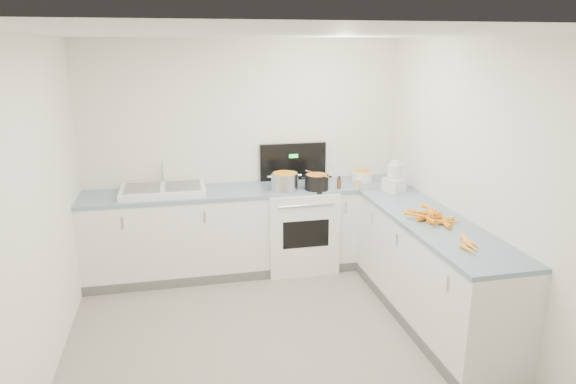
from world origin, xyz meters
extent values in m
cube|color=white|center=(0.00, 1.70, 0.45)|extent=(3.50, 0.60, 0.90)
cube|color=#7593A6|center=(0.00, 1.70, 0.92)|extent=(3.50, 0.62, 0.04)
cube|color=white|center=(1.45, 0.30, 0.45)|extent=(0.60, 2.20, 0.90)
cube|color=#7593A6|center=(1.45, 0.30, 0.92)|extent=(0.62, 2.20, 0.04)
cube|color=white|center=(0.55, 1.68, 0.45)|extent=(0.76, 0.65, 0.90)
cube|color=black|center=(0.55, 1.98, 1.15)|extent=(0.76, 0.05, 0.42)
cube|color=white|center=(-0.90, 1.70, 0.97)|extent=(0.86, 0.52, 0.07)
cube|color=slate|center=(-1.10, 1.70, 1.01)|extent=(0.36, 0.42, 0.01)
cube|color=slate|center=(-0.70, 1.70, 1.01)|extent=(0.36, 0.42, 0.01)
cylinder|color=silver|center=(-0.90, 1.92, 1.13)|extent=(0.03, 0.03, 0.24)
cylinder|color=silver|center=(0.36, 1.54, 1.02)|extent=(0.37, 0.37, 0.21)
cylinder|color=black|center=(0.70, 1.51, 1.01)|extent=(0.29, 0.29, 0.18)
cylinder|color=#AD7A47|center=(0.70, 1.51, 1.11)|extent=(0.17, 0.34, 0.02)
cylinder|color=white|center=(1.31, 1.75, 1.00)|extent=(0.33, 0.33, 0.11)
cylinder|color=#593319|center=(0.95, 1.49, 1.00)|extent=(0.05, 0.05, 0.11)
cylinder|color=#E5B266|center=(1.15, 1.45, 0.99)|extent=(0.05, 0.05, 0.09)
cube|color=white|center=(1.47, 1.25, 1.01)|extent=(0.23, 0.24, 0.14)
cylinder|color=silver|center=(1.47, 1.25, 1.16)|extent=(0.15, 0.15, 0.15)
cylinder|color=white|center=(1.47, 1.25, 1.25)|extent=(0.09, 0.09, 0.04)
cone|color=orange|center=(1.51, 0.24, 0.96)|extent=(0.19, 0.07, 0.04)
cone|color=orange|center=(1.48, 0.47, 0.96)|extent=(0.18, 0.15, 0.04)
cone|color=orange|center=(1.45, 0.45, 0.96)|extent=(0.19, 0.11, 0.04)
cone|color=orange|center=(1.52, 0.18, 0.96)|extent=(0.22, 0.09, 0.05)
cone|color=orange|center=(1.40, 0.29, 0.96)|extent=(0.12, 0.18, 0.05)
cone|color=orange|center=(1.48, 0.30, 0.96)|extent=(0.17, 0.14, 0.04)
cone|color=orange|center=(1.36, 0.32, 0.97)|extent=(0.16, 0.05, 0.05)
cone|color=orange|center=(1.44, 0.30, 0.96)|extent=(0.19, 0.12, 0.04)
cone|color=orange|center=(1.43, 0.28, 0.96)|extent=(0.18, 0.13, 0.04)
cone|color=orange|center=(1.48, 0.43, 0.96)|extent=(0.16, 0.17, 0.05)
cone|color=orange|center=(1.42, 0.29, 0.96)|extent=(0.17, 0.16, 0.05)
cone|color=orange|center=(1.45, 0.32, 0.96)|extent=(0.08, 0.19, 0.05)
cone|color=orange|center=(1.46, 0.17, 0.96)|extent=(0.05, 0.22, 0.05)
cone|color=orange|center=(1.31, 0.37, 1.01)|extent=(0.18, 0.13, 0.05)
cone|color=orange|center=(1.29, 0.34, 0.99)|extent=(0.18, 0.18, 0.04)
cone|color=orange|center=(1.42, 0.31, 1.00)|extent=(0.11, 0.18, 0.05)
cone|color=orange|center=(1.35, 0.23, 0.99)|extent=(0.05, 0.20, 0.04)
cone|color=orange|center=(1.45, 0.35, 1.00)|extent=(0.05, 0.20, 0.04)
cone|color=orange|center=(1.47, 0.31, 1.00)|extent=(0.18, 0.10, 0.04)
cone|color=orange|center=(1.38, 0.26, 0.98)|extent=(0.11, 0.18, 0.04)
cone|color=orange|center=(1.44, 0.28, 0.98)|extent=(0.16, 0.05, 0.04)
cone|color=orange|center=(1.47, 0.46, 1.01)|extent=(0.08, 0.19, 0.05)
cone|color=orange|center=(1.44, 0.33, 1.01)|extent=(0.19, 0.17, 0.05)
cone|color=orange|center=(1.35, -0.40, 0.96)|extent=(0.05, 0.19, 0.04)
cone|color=orange|center=(1.41, -0.34, 0.96)|extent=(0.05, 0.20, 0.04)
cone|color=orange|center=(1.45, -0.28, 0.96)|extent=(0.06, 0.19, 0.04)
cone|color=orange|center=(1.44, -0.22, 0.96)|extent=(0.08, 0.19, 0.04)
cube|color=tan|center=(-1.14, 1.73, 1.02)|extent=(0.02, 0.03, 0.00)
cube|color=tan|center=(-1.03, 1.73, 1.02)|extent=(0.01, 0.05, 0.00)
cube|color=tan|center=(-1.19, 1.78, 1.02)|extent=(0.05, 0.01, 0.00)
cube|color=tan|center=(-1.18, 1.71, 1.02)|extent=(0.03, 0.01, 0.00)
cube|color=tan|center=(-1.06, 1.74, 1.01)|extent=(0.05, 0.01, 0.00)
cube|color=tan|center=(-1.06, 1.67, 1.02)|extent=(0.03, 0.04, 0.00)
cube|color=tan|center=(-1.02, 1.58, 1.02)|extent=(0.05, 0.02, 0.00)
cube|color=tan|center=(-1.16, 1.67, 1.02)|extent=(0.03, 0.04, 0.00)
cube|color=tan|center=(-1.15, 1.63, 1.02)|extent=(0.03, 0.04, 0.00)
cube|color=tan|center=(-1.19, 1.81, 1.02)|extent=(0.03, 0.02, 0.00)
cube|color=tan|center=(-1.06, 1.66, 1.02)|extent=(0.03, 0.03, 0.00)
camera|label=1|loc=(-0.73, -3.58, 2.43)|focal=32.00mm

